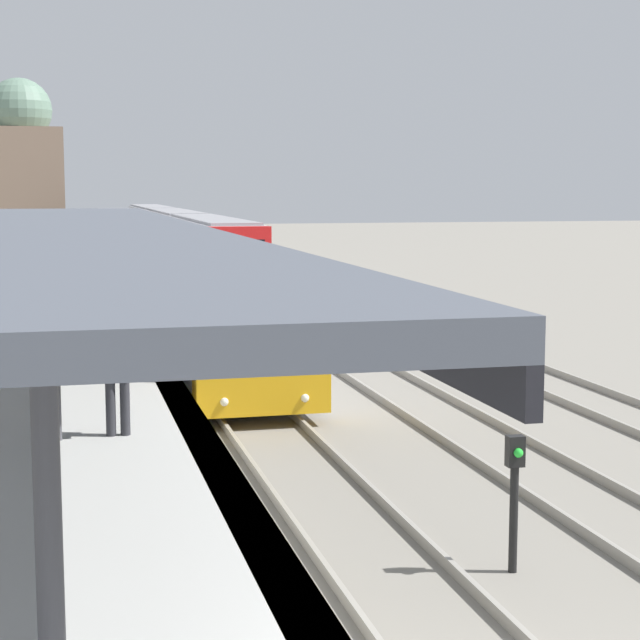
{
  "coord_description": "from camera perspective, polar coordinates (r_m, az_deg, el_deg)",
  "views": [
    {
      "loc": [
        -3.6,
        -6.79,
        4.45
      ],
      "look_at": [
        1.77,
        15.09,
        1.63
      ],
      "focal_mm": 60.0,
      "sensor_mm": 36.0,
      "label": 1
    }
  ],
  "objects": [
    {
      "name": "platform_canopy",
      "position": [
        15.0,
        -14.04,
        4.48
      ],
      "size": [
        4.0,
        22.13,
        2.99
      ],
      "color": "#4C515B",
      "rests_on": "station_platform"
    },
    {
      "name": "person_on_platform",
      "position": [
        15.26,
        -10.78,
        -2.49
      ],
      "size": [
        0.4,
        0.4,
        1.66
      ],
      "color": "#2D2D33",
      "rests_on": "station_platform"
    },
    {
      "name": "train_near",
      "position": [
        44.59,
        -9.15,
        3.52
      ],
      "size": [
        2.52,
        50.9,
        3.08
      ],
      "color": "gold",
      "rests_on": "ground_plane"
    },
    {
      "name": "train_far",
      "position": [
        67.56,
        -7.74,
        4.7
      ],
      "size": [
        2.51,
        49.42,
        2.97
      ],
      "color": "red",
      "rests_on": "ground_plane"
    },
    {
      "name": "signal_post_near",
      "position": [
        12.63,
        10.33,
        -8.77
      ],
      "size": [
        0.2,
        0.21,
        1.62
      ],
      "color": "black",
      "rests_on": "ground_plane"
    },
    {
      "name": "distant_domed_building",
      "position": [
        64.16,
        -15.63,
        7.32
      ],
      "size": [
        4.76,
        4.76,
        10.59
      ],
      "color": "#89705B",
      "rests_on": "ground_plane"
    }
  ]
}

